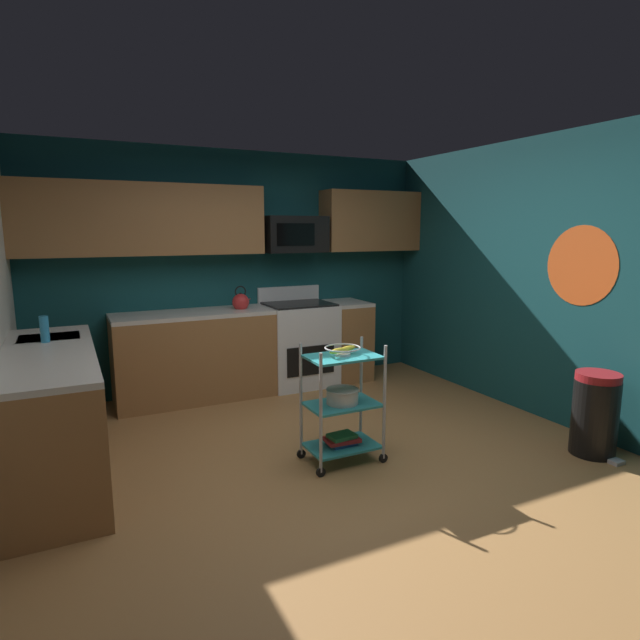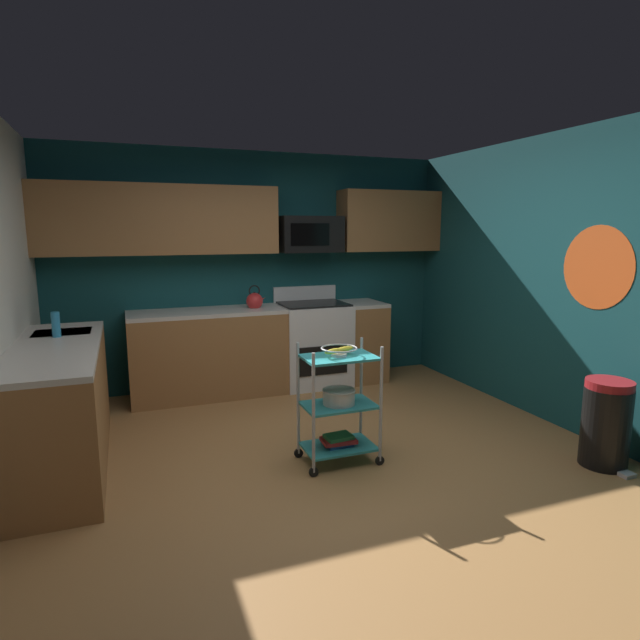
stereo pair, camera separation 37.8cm
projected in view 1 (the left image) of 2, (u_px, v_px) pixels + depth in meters
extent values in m
cube|color=#A87542|center=(342.00, 470.00, 3.88)|extent=(4.40, 4.80, 0.04)
cube|color=#14474C|center=(239.00, 271.00, 5.81)|extent=(4.52, 0.06, 2.60)
cube|color=#14474C|center=(563.00, 281.00, 4.62)|extent=(0.06, 4.80, 2.60)
cylinder|color=#E5591E|center=(581.00, 266.00, 4.42)|extent=(0.00, 0.68, 0.68)
cube|color=#9E6B3D|center=(250.00, 352.00, 5.66)|extent=(2.82, 0.60, 0.88)
cube|color=silver|center=(249.00, 310.00, 5.58)|extent=(2.82, 0.60, 0.04)
cube|color=#9E6B3D|center=(54.00, 417.00, 3.70)|extent=(0.60, 1.97, 0.88)
cube|color=silver|center=(48.00, 354.00, 3.62)|extent=(0.60, 1.97, 0.04)
cube|color=#B7BABC|center=(50.00, 347.00, 4.10)|extent=(0.44, 0.36, 0.16)
cube|color=white|center=(299.00, 345.00, 5.91)|extent=(0.76, 0.64, 0.92)
cube|color=black|center=(311.00, 361.00, 5.64)|extent=(0.56, 0.01, 0.32)
cube|color=white|center=(288.00, 294.00, 6.07)|extent=(0.76, 0.06, 0.18)
cube|color=black|center=(298.00, 304.00, 5.83)|extent=(0.72, 0.60, 0.02)
cube|color=#9E6B3D|center=(144.00, 219.00, 5.10)|extent=(2.38, 0.33, 0.70)
cube|color=#9E6B3D|center=(371.00, 221.00, 6.23)|extent=(1.22, 0.33, 0.70)
cube|color=black|center=(294.00, 234.00, 5.79)|extent=(0.70, 0.38, 0.40)
cube|color=black|center=(296.00, 234.00, 5.60)|extent=(0.44, 0.01, 0.24)
cylinder|color=silver|center=(321.00, 414.00, 3.66)|extent=(0.02, 0.02, 0.88)
cylinder|color=black|center=(321.00, 472.00, 3.73)|extent=(0.07, 0.02, 0.07)
cylinder|color=silver|center=(384.00, 403.00, 3.89)|extent=(0.02, 0.02, 0.88)
cylinder|color=black|center=(383.00, 458.00, 3.96)|extent=(0.07, 0.02, 0.07)
cylinder|color=silver|center=(301.00, 400.00, 3.96)|extent=(0.02, 0.02, 0.88)
cylinder|color=black|center=(301.00, 454.00, 4.04)|extent=(0.07, 0.02, 0.07)
cylinder|color=silver|center=(361.00, 390.00, 4.19)|extent=(0.02, 0.02, 0.88)
cylinder|color=black|center=(360.00, 442.00, 4.27)|extent=(0.07, 0.02, 0.07)
cube|color=teal|center=(342.00, 446.00, 3.98)|extent=(0.53, 0.35, 0.02)
cube|color=teal|center=(342.00, 404.00, 3.93)|extent=(0.53, 0.35, 0.02)
cube|color=teal|center=(343.00, 357.00, 3.86)|extent=(0.53, 0.35, 0.02)
torus|color=silver|center=(343.00, 348.00, 3.85)|extent=(0.27, 0.27, 0.01)
cylinder|color=silver|center=(343.00, 354.00, 3.86)|extent=(0.12, 0.12, 0.02)
ellipsoid|color=yellow|center=(347.00, 349.00, 3.89)|extent=(0.17, 0.09, 0.04)
ellipsoid|color=yellow|center=(338.00, 351.00, 3.82)|extent=(0.17, 0.09, 0.04)
cylinder|color=silver|center=(342.00, 396.00, 3.92)|extent=(0.24, 0.24, 0.11)
torus|color=silver|center=(342.00, 390.00, 3.91)|extent=(0.25, 0.25, 0.01)
cube|color=#1E4C8C|center=(342.00, 443.00, 3.98)|extent=(0.20, 0.15, 0.03)
cube|color=#B22626|center=(342.00, 439.00, 3.98)|extent=(0.27, 0.19, 0.03)
cube|color=#26723F|center=(342.00, 436.00, 3.97)|extent=(0.21, 0.16, 0.03)
sphere|color=red|center=(241.00, 302.00, 5.53)|extent=(0.18, 0.18, 0.18)
sphere|color=black|center=(240.00, 294.00, 5.51)|extent=(0.03, 0.03, 0.03)
cone|color=red|center=(248.00, 300.00, 5.56)|extent=(0.09, 0.04, 0.06)
torus|color=black|center=(240.00, 292.00, 5.51)|extent=(0.12, 0.01, 0.12)
cylinder|color=#2D8CBF|center=(44.00, 329.00, 3.88)|extent=(0.06, 0.06, 0.20)
cylinder|color=black|center=(595.00, 417.00, 4.08)|extent=(0.34, 0.34, 0.60)
cylinder|color=maroon|center=(599.00, 377.00, 4.02)|extent=(0.33, 0.33, 0.06)
cube|color=#B2B2B7|center=(616.00, 462.00, 3.94)|extent=(0.10, 0.08, 0.03)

